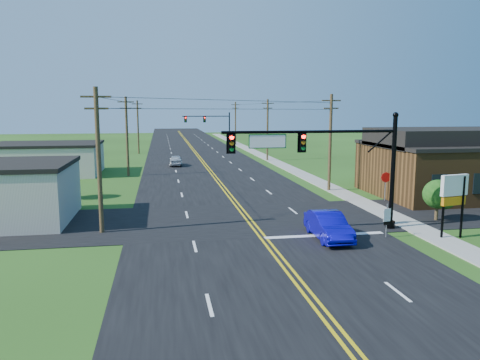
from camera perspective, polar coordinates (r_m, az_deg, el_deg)
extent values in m
plane|color=#223F12|center=(21.69, 6.50, -12.17)|extent=(260.00, 260.00, 0.00)
cube|color=black|center=(70.10, -4.87, 2.43)|extent=(16.00, 220.00, 0.04)
cube|color=black|center=(32.87, 0.69, -4.79)|extent=(70.00, 10.00, 0.04)
cube|color=gray|center=(62.09, 5.62, 1.62)|extent=(2.00, 160.00, 0.08)
cylinder|color=black|center=(31.32, 18.12, 0.76)|extent=(0.28, 0.28, 7.20)
cylinder|color=black|center=(31.93, 17.83, -5.20)|extent=(0.60, 0.60, 0.50)
sphere|color=black|center=(31.05, 18.45, 7.53)|extent=(0.36, 0.36, 0.36)
cylinder|color=black|center=(28.92, 8.63, 5.84)|extent=(11.00, 0.18, 0.18)
cube|color=#055C1F|center=(28.23, 3.37, 4.73)|extent=(2.30, 0.06, 0.85)
cylinder|color=black|center=(100.58, -1.30, 6.42)|extent=(0.28, 0.28, 7.20)
cylinder|color=black|center=(100.77, -1.30, 4.52)|extent=(0.60, 0.60, 0.50)
sphere|color=black|center=(100.50, -1.31, 8.53)|extent=(0.36, 0.36, 0.36)
cylinder|color=black|center=(99.91, -4.17, 7.76)|extent=(10.00, 0.18, 0.18)
cube|color=#055C1F|center=(99.67, -6.02, 7.42)|extent=(2.30, 0.06, 0.85)
cube|color=#563718|center=(45.76, 24.69, 1.03)|extent=(14.00, 11.00, 4.40)
cube|color=black|center=(45.54, 24.88, 3.96)|extent=(14.20, 11.20, 0.30)
cube|color=beige|center=(59.26, -22.52, 2.27)|extent=(12.00, 9.00, 3.40)
cube|color=black|center=(59.10, -22.62, 4.05)|extent=(12.20, 9.20, 0.30)
cylinder|color=#3B2D1A|center=(29.86, -16.83, 2.19)|extent=(0.28, 0.28, 9.00)
cube|color=#3B2D1A|center=(29.69, -17.17, 9.68)|extent=(1.80, 0.12, 0.12)
cube|color=#3B2D1A|center=(29.68, -17.10, 8.33)|extent=(1.40, 0.12, 0.12)
cylinder|color=#3B2D1A|center=(54.67, -13.61, 5.14)|extent=(0.28, 0.28, 9.00)
cube|color=#3B2D1A|center=(54.57, -13.76, 9.23)|extent=(1.80, 0.12, 0.12)
cube|color=#3B2D1A|center=(54.57, -13.73, 8.50)|extent=(1.40, 0.12, 0.12)
cylinder|color=#3B2D1A|center=(81.59, -12.33, 6.31)|extent=(0.28, 0.28, 9.00)
cube|color=#3B2D1A|center=(81.53, -12.42, 9.05)|extent=(1.80, 0.12, 0.12)
cube|color=#3B2D1A|center=(81.53, -12.40, 8.55)|extent=(1.40, 0.12, 0.12)
cylinder|color=#3B2D1A|center=(44.37, 10.93, 4.44)|extent=(0.28, 0.28, 9.00)
cube|color=#3B2D1A|center=(44.26, 11.08, 9.48)|extent=(1.80, 0.12, 0.12)
cube|color=#3B2D1A|center=(44.25, 11.05, 8.58)|extent=(1.40, 0.12, 0.12)
cylinder|color=#3B2D1A|center=(69.28, 3.37, 6.09)|extent=(0.28, 0.28, 9.00)
cube|color=#3B2D1A|center=(69.21, 3.40, 9.32)|extent=(1.80, 0.12, 0.12)
cube|color=#3B2D1A|center=(69.20, 3.40, 8.74)|extent=(1.40, 0.12, 0.12)
cylinder|color=#3B2D1A|center=(98.72, -0.56, 6.90)|extent=(0.28, 0.28, 9.00)
cube|color=#3B2D1A|center=(98.67, -0.56, 9.17)|extent=(1.80, 0.12, 0.12)
cube|color=#3B2D1A|center=(98.67, -0.56, 8.76)|extent=(1.40, 0.12, 0.12)
cylinder|color=#3B2D1A|center=(50.82, 15.80, 0.75)|extent=(0.24, 0.24, 1.85)
sphere|color=#12410F|center=(50.63, 15.88, 2.63)|extent=(3.00, 3.00, 3.00)
cylinder|color=#3B2D1A|center=(35.19, 22.84, -3.52)|extent=(0.24, 0.24, 1.32)
sphere|color=#12410F|center=(34.96, 22.95, -1.59)|extent=(2.00, 2.00, 2.00)
cylinder|color=#3B2D1A|center=(42.83, -20.62, -1.15)|extent=(0.24, 0.24, 1.54)
sphere|color=#12410F|center=(42.62, -20.72, 0.71)|extent=(2.40, 2.40, 2.40)
imported|color=#0C08AE|center=(28.33, 10.71, -5.56)|extent=(1.77, 4.84, 1.58)
imported|color=silver|center=(63.56, -7.83, 2.36)|extent=(1.81, 4.26, 1.43)
cylinder|color=slate|center=(29.44, 17.44, -4.78)|extent=(0.08, 0.08, 2.07)
cube|color=white|center=(29.28, 17.52, -3.63)|extent=(0.51, 0.15, 0.28)
cube|color=white|center=(29.37, 17.48, -4.35)|extent=(0.51, 0.15, 0.52)
cube|color=black|center=(29.45, 17.45, -5.06)|extent=(0.42, 0.13, 0.21)
cylinder|color=slate|center=(40.89, 17.29, -0.89)|extent=(0.08, 0.08, 2.30)
cylinder|color=#A70C09|center=(40.73, 17.37, 0.32)|extent=(0.88, 0.07, 0.88)
cylinder|color=black|center=(30.23, 23.54, -3.14)|extent=(0.17, 0.17, 3.74)
cylinder|color=black|center=(30.93, 25.48, -3.01)|extent=(0.17, 0.17, 3.74)
cube|color=silver|center=(30.34, 24.69, -0.58)|extent=(1.89, 0.64, 1.25)
cube|color=#CC720C|center=(30.50, 24.57, -2.31)|extent=(1.68, 0.57, 0.52)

